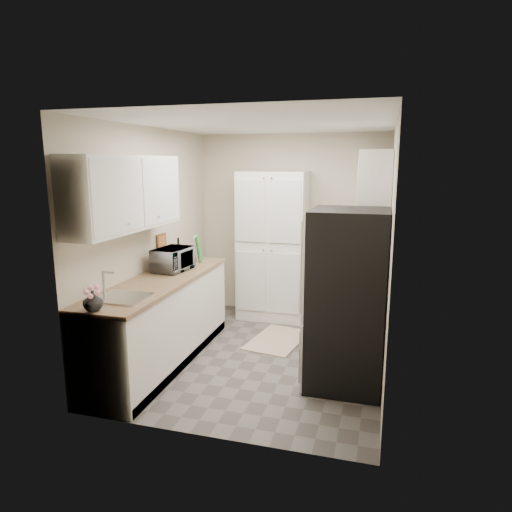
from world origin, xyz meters
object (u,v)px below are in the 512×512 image
at_px(electric_range, 355,311).
at_px(microwave, 173,259).
at_px(refrigerator, 347,300).
at_px(toaster_oven, 371,249).
at_px(pantry_cabinet, 273,246).
at_px(wine_bottle, 179,251).

height_order(electric_range, microwave, microwave).
bearing_deg(refrigerator, toaster_oven, 84.90).
xyz_separation_m(refrigerator, microwave, (-1.96, 0.36, 0.20)).
bearing_deg(pantry_cabinet, electric_range, -38.22).
height_order(electric_range, wine_bottle, wine_bottle).
height_order(microwave, toaster_oven, microwave).
bearing_deg(wine_bottle, refrigerator, -19.98).
distance_m(refrigerator, microwave, 2.00).
distance_m(refrigerator, toaster_oven, 1.70).
xyz_separation_m(refrigerator, wine_bottle, (-2.08, 0.75, 0.21)).
bearing_deg(wine_bottle, pantry_cabinet, 46.02).
bearing_deg(toaster_oven, electric_range, -87.64).
relative_size(pantry_cabinet, microwave, 4.30).
xyz_separation_m(pantry_cabinet, microwave, (-0.82, -1.36, 0.05)).
xyz_separation_m(pantry_cabinet, electric_range, (1.17, -0.93, -0.52)).
relative_size(pantry_cabinet, toaster_oven, 4.95).
xyz_separation_m(pantry_cabinet, toaster_oven, (1.29, -0.04, 0.04)).
bearing_deg(wine_bottle, electric_range, 1.23).
relative_size(microwave, wine_bottle, 1.66).
height_order(refrigerator, wine_bottle, refrigerator).
bearing_deg(electric_range, wine_bottle, -178.77).
relative_size(wine_bottle, toaster_oven, 0.69).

